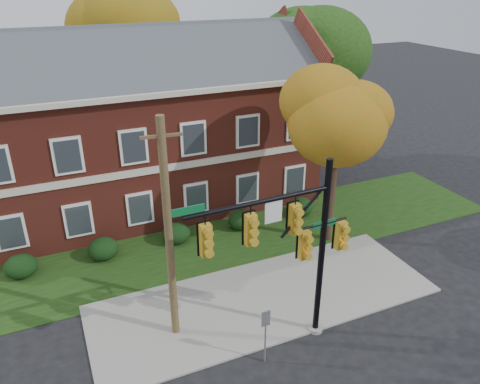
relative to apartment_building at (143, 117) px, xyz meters
name	(u,v)px	position (x,y,z in m)	size (l,w,h in m)	color
ground	(276,314)	(2.00, -11.95, -4.99)	(120.00, 120.00, 0.00)	black
sidewalk	(265,298)	(2.00, -10.95, -4.95)	(14.00, 5.00, 0.08)	gray
grass_strip	(220,241)	(2.00, -5.95, -4.97)	(30.00, 6.00, 0.04)	#193811
apartment_building	(143,117)	(0.00, 0.00, 0.00)	(18.80, 8.80, 9.74)	maroon
hedge_far_left	(21,266)	(-7.00, -5.25, -4.46)	(1.40, 1.26, 1.05)	black
hedge_left	(103,249)	(-3.50, -5.25, -4.46)	(1.40, 1.26, 1.05)	black
hedge_center	(176,233)	(0.00, -5.25, -4.46)	(1.40, 1.26, 1.05)	black
hedge_right	(242,220)	(3.50, -5.25, -4.46)	(1.40, 1.26, 1.05)	black
hedge_far_right	(300,207)	(7.00, -5.25, -4.46)	(1.40, 1.26, 1.05)	black
tree_near_right	(345,109)	(7.22, -8.09, 1.68)	(4.50, 4.25, 8.58)	black
tree_right_rear	(317,43)	(11.31, 0.86, 3.13)	(6.30, 5.95, 10.62)	black
tree_far_rear	(131,27)	(1.34, 7.84, 3.86)	(6.84, 6.46, 11.52)	black
traffic_signal	(292,240)	(1.68, -13.37, -0.74)	(6.13, 0.55, 6.84)	gray
utility_pole	(169,235)	(-1.88, -11.37, -0.79)	(1.29, 0.30, 8.28)	#4D3D24
sign_post	(266,328)	(0.50, -13.95, -3.53)	(0.31, 0.06, 2.15)	slate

